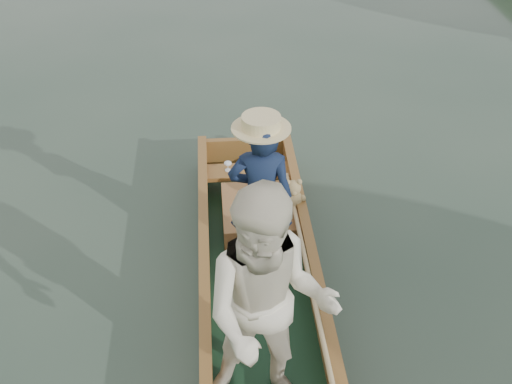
{
  "coord_description": "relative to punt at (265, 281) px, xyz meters",
  "views": [
    {
      "loc": [
        -0.37,
        -4.19,
        4.44
      ],
      "look_at": [
        0.0,
        0.6,
        0.95
      ],
      "focal_mm": 45.0,
      "sensor_mm": 36.0,
      "label": 1
    }
  ],
  "objects": [
    {
      "name": "punt",
      "position": [
        0.0,
        0.0,
        0.0
      ],
      "size": [
        1.13,
        5.17,
        2.15
      ],
      "color": "#13311C",
      "rests_on": "ground"
    },
    {
      "name": "ground",
      "position": [
        0.0,
        0.41,
        -0.78
      ],
      "size": [
        120.0,
        120.0,
        0.0
      ],
      "primitive_type": "plane",
      "color": "#283D30",
      "rests_on": "ground"
    }
  ]
}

